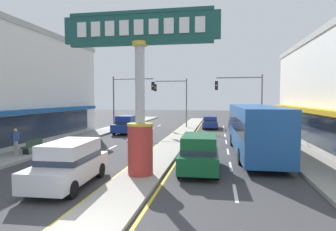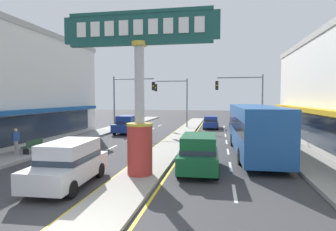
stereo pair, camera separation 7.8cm
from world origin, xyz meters
name	(u,v)px [view 2 (the right image)]	position (x,y,z in m)	size (l,w,h in m)	color
median_strip	(177,140)	(0.00, 18.00, 0.07)	(2.09, 52.00, 0.14)	#A39E93
sidewalk_left	(73,140)	(-8.88, 16.00, 0.09)	(2.47, 60.00, 0.18)	#9E9B93
sidewalk_right	(288,147)	(8.88, 16.00, 0.09)	(2.47, 60.00, 0.18)	#9E9B93
lane_markings	(174,143)	(0.00, 16.65, 0.00)	(8.83, 52.00, 0.01)	silver
district_sign	(139,92)	(0.00, 6.29, 4.07)	(7.42, 1.25, 7.68)	#B7332D
traffic_light_left_side	(129,94)	(-6.28, 23.72, 4.25)	(4.86, 0.46, 6.20)	slate
traffic_light_right_side	(245,94)	(6.28, 23.58, 4.25)	(4.86, 0.46, 6.20)	slate
traffic_light_median_far	(175,95)	(-1.78, 28.47, 4.19)	(4.20, 0.46, 6.20)	slate
suv_near_right_lane	(199,152)	(2.70, 7.87, 0.98)	(2.06, 4.65, 1.90)	#14562D
bus_far_right_lane	(254,127)	(5.99, 12.71, 1.87)	(2.81, 11.26, 3.26)	#1E5199
suv_near_left_lane	(127,124)	(-5.99, 22.20, 0.98)	(1.98, 4.61, 1.90)	navy
sedan_mid_left_lane	(238,122)	(6.00, 28.92, 0.79)	(2.03, 4.40, 1.53)	navy
suv_far_left_oncoming	(69,163)	(-2.70, 4.55, 0.98)	(2.11, 4.67, 1.90)	silver
sedan_kerb_right	(211,122)	(2.69, 28.64, 0.79)	(1.85, 4.31, 1.53)	navy
street_bench	(33,146)	(-8.38, 9.96, 0.65)	(0.48, 1.60, 0.88)	#2D4C33
pedestrian_near_kerb	(16,140)	(-9.18, 9.41, 1.11)	(0.37, 0.46, 1.65)	#B7B2AD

